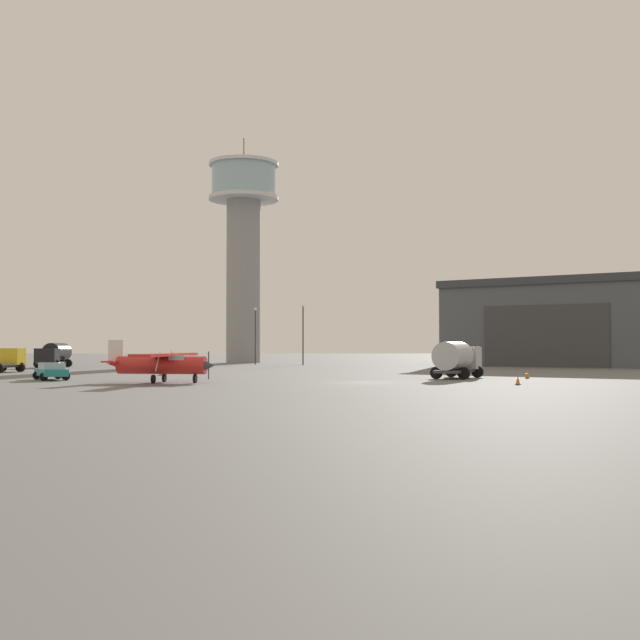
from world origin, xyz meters
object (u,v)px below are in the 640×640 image
Objects in this scene: truck_flatbed_yellow at (5,361)px; control_tower at (244,235)px; car_teal at (51,371)px; airplane_red at (160,363)px; traffic_cone_near_left at (161,372)px; light_post_west at (303,329)px; traffic_cone_mid_apron at (527,374)px; traffic_cone_near_right at (518,380)px; truck_fuel_tanker_silver at (456,358)px; light_post_east at (255,330)px; truck_fuel_tanker_black at (54,354)px.

control_tower is at bearing -15.41° from truck_flatbed_yellow.
control_tower is at bearing -39.20° from car_teal.
airplane_red reaches higher than traffic_cone_near_left.
traffic_cone_near_left is (17.48, -8.54, -0.92)m from truck_flatbed_yellow.
control_tower is 4.21× the size of light_post_west.
truck_flatbed_yellow is 51.58m from traffic_cone_mid_apron.
control_tower is 74.44m from traffic_cone_near_right.
traffic_cone_near_left is at bearing 103.42° from truck_fuel_tanker_silver.
car_teal is 49.80m from light_post_west.
light_post_east is at bearing -25.92° from truck_flatbed_yellow.
light_post_east is (23.52, 31.18, 3.70)m from truck_flatbed_yellow.
light_post_west reaches higher than light_post_east.
traffic_cone_mid_apron is at bearing 58.97° from truck_fuel_tanker_black.
light_post_west reaches higher than car_teal.
truck_fuel_tanker_silver is at bearing 103.34° from traffic_cone_near_right.
car_teal reaches higher than traffic_cone_mid_apron.
light_post_east reaches higher than car_teal.
traffic_cone_near_left is 32.85m from traffic_cone_near_right.
truck_fuel_tanker_black is 1.01× the size of truck_fuel_tanker_silver.
truck_flatbed_yellow is at bearing -127.03° from light_post_east.
airplane_red is at bearing -93.70° from light_post_east.
light_post_west is at bearing -56.04° from control_tower.
truck_fuel_tanker_black is at bearing -149.53° from light_post_east.
truck_flatbed_yellow is 19.48m from traffic_cone_near_left.
airplane_red is 25.80m from traffic_cone_near_right.
truck_flatbed_yellow is (-43.28, 15.50, -0.48)m from truck_fuel_tanker_silver.
airplane_red reaches higher than car_teal.
traffic_cone_near_right is (46.16, -42.49, -1.33)m from truck_fuel_tanker_black.
airplane_red is 1.26× the size of light_post_west.
traffic_cone_mid_apron is at bearing -12.07° from traffic_cone_near_left.
car_teal is at bearing -176.62° from traffic_cone_mid_apron.
light_post_east is 40.44m from traffic_cone_near_left.
truck_fuel_tanker_black is 36.38m from car_teal.
truck_fuel_tanker_black is 32.92m from light_post_west.
truck_fuel_tanker_black is 62.76m from traffic_cone_near_right.
traffic_cone_mid_apron is at bearing -61.06° from light_post_east.
airplane_red is 18.79× the size of traffic_cone_near_left.
light_post_east is (24.05, 14.15, 3.24)m from truck_fuel_tanker_black.
truck_fuel_tanker_silver is at bearing -68.71° from control_tower.
truck_fuel_tanker_silver reaches higher than traffic_cone_near_left.
light_post_east reaches higher than truck_fuel_tanker_silver.
truck_flatbed_yellow is 9.06× the size of traffic_cone_near_right.
light_post_east is 12.02× the size of traffic_cone_near_right.
truck_fuel_tanker_black reaches higher than traffic_cone_near_left.
traffic_cone_near_right is (15.26, -53.31, -4.73)m from light_post_west.
control_tower is 37.67m from truck_fuel_tanker_black.
control_tower is at bearing 98.33° from airplane_red.
truck_fuel_tanker_black is 0.77× the size of light_post_west.
light_post_west is at bearing 105.98° from traffic_cone_near_right.
truck_fuel_tanker_silver is 10.33m from traffic_cone_near_right.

